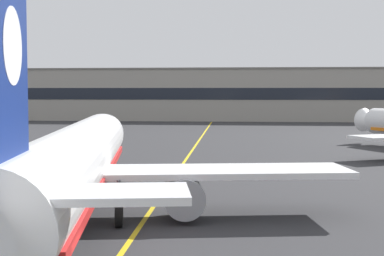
# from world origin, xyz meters

# --- Properties ---
(taxiway_centreline) EXTENTS (5.16, 179.94, 0.01)m
(taxiway_centreline) POSITION_xyz_m (0.00, 30.00, 0.00)
(taxiway_centreline) COLOR yellow
(taxiway_centreline) RESTS_ON ground
(airliner_foreground) EXTENTS (32.35, 41.37, 11.65)m
(airliner_foreground) POSITION_xyz_m (-3.48, 13.29, 3.37)
(airliner_foreground) COLOR white
(airliner_foreground) RESTS_ON ground
(safety_cone_by_nose_gear) EXTENTS (0.44, 0.44, 0.55)m
(safety_cone_by_nose_gear) POSITION_xyz_m (-3.51, 29.13, 0.26)
(safety_cone_by_nose_gear) COLOR orange
(safety_cone_by_nose_gear) RESTS_ON ground
(terminal_building) EXTENTS (140.37, 12.40, 12.94)m
(terminal_building) POSITION_xyz_m (-1.48, 127.65, 6.48)
(terminal_building) COLOR #9E998E
(terminal_building) RESTS_ON ground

